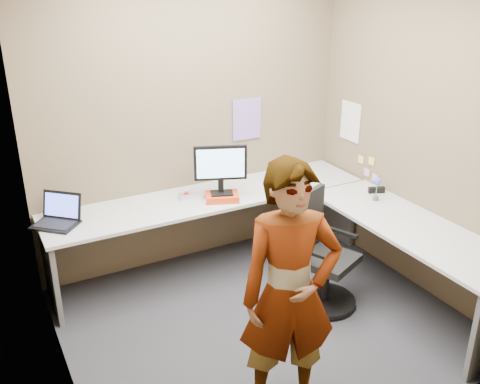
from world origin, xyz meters
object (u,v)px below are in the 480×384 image
monitor (221,166)px  office_chair (321,261)px  person (290,293)px  desk (285,225)px

monitor → office_chair: monitor is taller
person → office_chair: bearing=60.5°
office_chair → person: size_ratio=0.58×
office_chair → monitor: bearing=96.8°
monitor → office_chair: size_ratio=0.46×
desk → person: 1.45m
office_chair → person: 1.28m
monitor → office_chair: 1.18m
person → monitor: bearing=94.2°
monitor → person: size_ratio=0.26×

